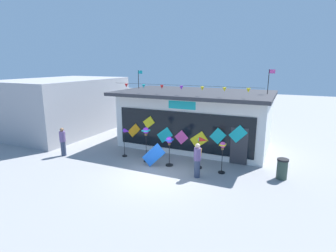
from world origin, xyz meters
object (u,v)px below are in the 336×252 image
wind_spinner_right (222,150)px  trash_bin (282,169)px  wind_spinner_far_left (126,136)px  display_kite_on_ground (154,155)px  wind_spinner_left (146,134)px  person_mid_plaza (63,142)px  wind_spinner_center_right (202,147)px  wind_spinner_center_left (169,144)px  person_near_camera (197,159)px  kite_shop_building (196,118)px

wind_spinner_right → trash_bin: wind_spinner_right is taller
wind_spinner_far_left → display_kite_on_ground: bearing=-18.9°
wind_spinner_left → person_mid_plaza: (-4.91, -1.13, -0.71)m
wind_spinner_center_right → trash_bin: size_ratio=1.68×
wind_spinner_center_left → display_kite_on_ground: wind_spinner_center_left is taller
wind_spinner_left → person_near_camera: 3.37m
person_mid_plaza → display_kite_on_ground: bearing=-132.7°
wind_spinner_far_left → person_mid_plaza: bearing=-158.6°
trash_bin → person_near_camera: bearing=-158.2°
wind_spinner_center_left → person_mid_plaza: (-6.30, -1.12, -0.32)m
wind_spinner_right → wind_spinner_center_left: bearing=-176.5°
wind_spinner_left → wind_spinner_right: wind_spinner_left is taller
wind_spinner_left → wind_spinner_center_right: bearing=5.7°
wind_spinner_right → display_kite_on_ground: (-3.43, -0.65, -0.54)m
wind_spinner_center_right → wind_spinner_right: 1.10m
person_mid_plaza → display_kite_on_ground: (5.62, 0.64, -0.21)m
kite_shop_building → display_kite_on_ground: size_ratio=8.03×
wind_spinner_left → display_kite_on_ground: wind_spinner_left is taller
person_near_camera → person_mid_plaza: (-8.11, -0.32, -0.03)m
kite_shop_building → wind_spinner_far_left: kite_shop_building is taller
wind_spinner_right → wind_spinner_far_left: bearing=179.2°
person_near_camera → trash_bin: (3.67, 1.46, -0.39)m
kite_shop_building → wind_spinner_center_right: kite_shop_building is taller
wind_spinner_center_left → trash_bin: 5.56m
kite_shop_building → person_mid_plaza: bearing=-140.0°
person_near_camera → display_kite_on_ground: person_near_camera is taller
wind_spinner_far_left → trash_bin: bearing=2.9°
wind_spinner_center_left → person_mid_plaza: size_ratio=0.94×
wind_spinner_center_left → wind_spinner_right: size_ratio=0.99×
wind_spinner_right → trash_bin: (2.72, 0.50, -0.68)m
wind_spinner_left → person_mid_plaza: size_ratio=1.16×
wind_spinner_far_left → wind_spinner_right: bearing=-0.8°
wind_spinner_center_right → person_mid_plaza: (-7.96, -1.44, -0.29)m
person_mid_plaza → trash_bin: 11.91m
wind_spinner_center_right → trash_bin: (3.81, 0.34, -0.65)m
display_kite_on_ground → trash_bin: bearing=10.6°
wind_spinner_left → trash_bin: wind_spinner_left is taller
display_kite_on_ground → wind_spinner_left: bearing=145.0°
wind_spinner_center_left → wind_spinner_center_right: bearing=11.0°
wind_spinner_left → wind_spinner_center_left: size_ratio=1.23×
person_mid_plaza → wind_spinner_left: bearing=-126.1°
wind_spinner_right → person_near_camera: bearing=-134.4°
wind_spinner_right → person_near_camera: 1.38m
wind_spinner_center_right → person_near_camera: person_near_camera is taller
wind_spinner_right → display_kite_on_ground: bearing=-169.3°
trash_bin → wind_spinner_left: bearing=-174.6°
wind_spinner_right → person_mid_plaza: 9.15m
wind_spinner_right → trash_bin: bearing=10.4°
kite_shop_building → trash_bin: (5.47, -3.51, -1.31)m
wind_spinner_far_left → wind_spinner_right: wind_spinner_far_left is taller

